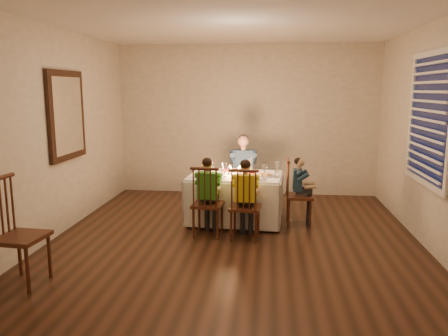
# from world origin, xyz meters

# --- Properties ---
(ground) EXTENTS (5.00, 5.00, 0.00)m
(ground) POSITION_xyz_m (0.00, 0.00, 0.00)
(ground) COLOR black
(ground) RESTS_ON ground
(wall_left) EXTENTS (0.02, 5.00, 2.60)m
(wall_left) POSITION_xyz_m (-2.25, 0.00, 1.30)
(wall_left) COLOR beige
(wall_left) RESTS_ON ground
(wall_right) EXTENTS (0.02, 5.00, 2.60)m
(wall_right) POSITION_xyz_m (2.25, 0.00, 1.30)
(wall_right) COLOR beige
(wall_right) RESTS_ON ground
(wall_back) EXTENTS (4.50, 0.02, 2.60)m
(wall_back) POSITION_xyz_m (0.00, 2.50, 1.30)
(wall_back) COLOR beige
(wall_back) RESTS_ON ground
(ceiling) EXTENTS (5.00, 5.00, 0.00)m
(ceiling) POSITION_xyz_m (0.00, 0.00, 2.60)
(ceiling) COLOR white
(ceiling) RESTS_ON wall_back
(dining_table) EXTENTS (1.34, 1.01, 0.64)m
(dining_table) POSITION_xyz_m (-0.06, 0.78, 0.48)
(dining_table) COLOR white
(dining_table) RESTS_ON ground
(chair_adult) EXTENTS (0.40, 0.38, 0.91)m
(chair_adult) POSITION_xyz_m (0.01, 1.48, 0.00)
(chair_adult) COLOR #3A170F
(chair_adult) RESTS_ON ground
(chair_near_left) EXTENTS (0.40, 0.39, 0.91)m
(chair_near_left) POSITION_xyz_m (-0.35, 0.14, 0.00)
(chair_near_left) COLOR #3A170F
(chair_near_left) RESTS_ON ground
(chair_near_right) EXTENTS (0.40, 0.38, 0.91)m
(chair_near_right) POSITION_xyz_m (0.12, 0.06, 0.00)
(chair_near_right) COLOR #3A170F
(chair_near_right) RESTS_ON ground
(chair_end) EXTENTS (0.36, 0.38, 0.91)m
(chair_end) POSITION_xyz_m (0.82, 0.71, 0.00)
(chair_end) COLOR #3A170F
(chair_end) RESTS_ON ground
(chair_extra) EXTENTS (0.44, 0.46, 1.04)m
(chair_extra) POSITION_xyz_m (-1.90, -1.44, 0.00)
(chair_extra) COLOR #3A170F
(chair_extra) RESTS_ON ground
(adult) EXTENTS (0.42, 0.39, 1.15)m
(adult) POSITION_xyz_m (0.01, 1.48, 0.00)
(adult) COLOR navy
(adult) RESTS_ON ground
(child_green) EXTENTS (0.34, 0.32, 1.01)m
(child_green) POSITION_xyz_m (-0.35, 0.14, 0.00)
(child_green) COLOR green
(child_green) RESTS_ON ground
(child_yellow) EXTENTS (0.34, 0.31, 1.00)m
(child_yellow) POSITION_xyz_m (0.12, 0.06, 0.00)
(child_yellow) COLOR yellow
(child_yellow) RESTS_ON ground
(child_teal) EXTENTS (0.26, 0.28, 0.93)m
(child_teal) POSITION_xyz_m (0.82, 0.71, 0.00)
(child_teal) COLOR #1B3245
(child_teal) RESTS_ON ground
(setting_adult) EXTENTS (0.28, 0.28, 0.02)m
(setting_adult) POSITION_xyz_m (-0.03, 1.03, 0.68)
(setting_adult) COLOR silver
(setting_adult) RESTS_ON dining_table
(setting_green) EXTENTS (0.28, 0.28, 0.02)m
(setting_green) POSITION_xyz_m (-0.36, 0.54, 0.68)
(setting_green) COLOR silver
(setting_green) RESTS_ON dining_table
(setting_yellow) EXTENTS (0.28, 0.28, 0.02)m
(setting_yellow) POSITION_xyz_m (0.18, 0.47, 0.68)
(setting_yellow) COLOR silver
(setting_yellow) RESTS_ON dining_table
(setting_teal) EXTENTS (0.28, 0.28, 0.02)m
(setting_teal) POSITION_xyz_m (0.35, 0.72, 0.68)
(setting_teal) COLOR silver
(setting_teal) RESTS_ON dining_table
(candle_left) EXTENTS (0.06, 0.06, 0.10)m
(candle_left) POSITION_xyz_m (-0.14, 0.79, 0.72)
(candle_left) COLOR white
(candle_left) RESTS_ON dining_table
(candle_right) EXTENTS (0.06, 0.06, 0.10)m
(candle_right) POSITION_xyz_m (0.01, 0.78, 0.72)
(candle_right) COLOR white
(candle_right) RESTS_ON dining_table
(squash) EXTENTS (0.09, 0.09, 0.09)m
(squash) POSITION_xyz_m (-0.55, 1.08, 0.71)
(squash) COLOR #F6ED40
(squash) RESTS_ON dining_table
(orange_fruit) EXTENTS (0.08, 0.08, 0.08)m
(orange_fruit) POSITION_xyz_m (0.16, 0.81, 0.71)
(orange_fruit) COLOR orange
(orange_fruit) RESTS_ON dining_table
(serving_bowl) EXTENTS (0.24, 0.24, 0.05)m
(serving_bowl) POSITION_xyz_m (-0.50, 1.09, 0.69)
(serving_bowl) COLOR silver
(serving_bowl) RESTS_ON dining_table
(wall_mirror) EXTENTS (0.06, 0.95, 1.15)m
(wall_mirror) POSITION_xyz_m (-2.22, 0.30, 1.50)
(wall_mirror) COLOR black
(wall_mirror) RESTS_ON wall_left
(window_blinds) EXTENTS (0.07, 1.34, 1.54)m
(window_blinds) POSITION_xyz_m (2.21, 0.10, 1.50)
(window_blinds) COLOR #0C1233
(window_blinds) RESTS_ON wall_right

